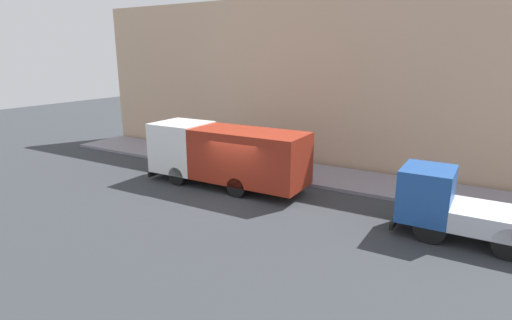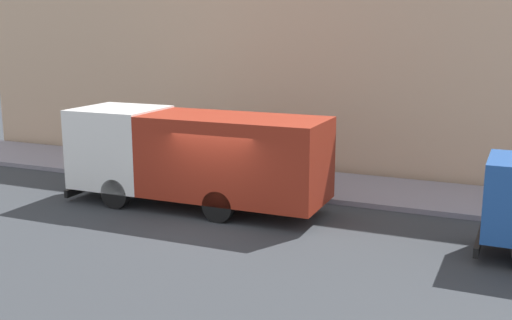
% 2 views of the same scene
% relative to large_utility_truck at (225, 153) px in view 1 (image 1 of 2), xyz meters
% --- Properties ---
extents(ground, '(80.00, 80.00, 0.00)m').
position_rel_large_utility_truck_xyz_m(ground, '(-1.06, -1.23, -1.65)').
color(ground, '#303438').
extents(sidewalk, '(3.65, 30.00, 0.16)m').
position_rel_large_utility_truck_xyz_m(sidewalk, '(3.77, -1.23, -1.57)').
color(sidewalk, gray).
rests_on(sidewalk, ground).
extents(building_facade, '(0.50, 30.00, 9.45)m').
position_rel_large_utility_truck_xyz_m(building_facade, '(6.09, -1.23, 3.07)').
color(building_facade, tan).
rests_on(building_facade, ground).
extents(large_utility_truck, '(2.52, 8.15, 2.93)m').
position_rel_large_utility_truck_xyz_m(large_utility_truck, '(0.00, 0.00, 0.00)').
color(large_utility_truck, white).
rests_on(large_utility_truck, ground).
extents(small_flatbed_truck, '(2.10, 5.54, 2.41)m').
position_rel_large_utility_truck_xyz_m(small_flatbed_truck, '(-0.69, -10.44, -0.50)').
color(small_flatbed_truck, '#1F4C99').
rests_on(small_flatbed_truck, ground).
extents(pedestrian_walking, '(0.39, 0.39, 1.70)m').
position_rel_large_utility_truck_xyz_m(pedestrian_walking, '(2.74, 3.46, -0.58)').
color(pedestrian_walking, '#403B55').
rests_on(pedestrian_walking, sidewalk).
extents(street_sign_post, '(0.44, 0.08, 2.39)m').
position_rel_large_utility_truck_xyz_m(street_sign_post, '(2.38, -0.85, -0.07)').
color(street_sign_post, '#4C5156').
rests_on(street_sign_post, sidewalk).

